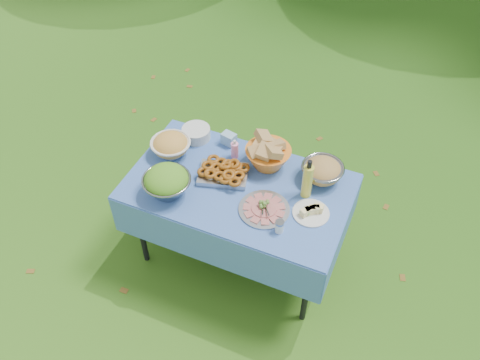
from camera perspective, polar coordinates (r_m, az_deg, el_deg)
name	(u,v)px	position (r m, az deg, el deg)	size (l,w,h in m)	color
ground	(239,254)	(3.93, -0.16, -8.26)	(80.00, 80.00, 0.00)	#0B380A
picnic_table	(238,222)	(3.63, -0.17, -4.75)	(1.46, 0.86, 0.76)	#76B5E2
salad_bowl	(167,182)	(3.26, -8.24, -0.21)	(0.31, 0.31, 0.20)	gray
pasta_bowl_white	(171,145)	(3.55, -7.80, 3.93)	(0.27, 0.27, 0.15)	silver
plate_stack	(196,133)	(3.68, -4.95, 5.27)	(0.20, 0.20, 0.08)	silver
wipes_box	(229,139)	(3.61, -1.26, 4.64)	(0.10, 0.07, 0.09)	#88B1D0
sanitizer_bottle	(235,149)	(3.49, -0.60, 3.52)	(0.05, 0.05, 0.15)	pink
bread_bowl	(268,153)	(3.42, 3.18, 3.03)	(0.31, 0.31, 0.21)	orange
pasta_bowl_steel	(322,170)	(3.38, 9.24, 1.07)	(0.28, 0.28, 0.15)	gray
fried_tray	(223,172)	(3.38, -1.89, 0.86)	(0.32, 0.23, 0.08)	#AEAFB3
charcuterie_platter	(264,206)	(3.18, 2.75, -2.94)	(0.33, 0.33, 0.07)	#AFB1B6
oil_bottle	(308,179)	(3.21, 7.60, 0.17)	(0.07, 0.07, 0.30)	gold
cheese_plate	(311,210)	(3.19, 8.01, -3.38)	(0.23, 0.23, 0.06)	silver
shaker	(279,226)	(3.07, 4.45, -5.23)	(0.05, 0.05, 0.09)	silver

